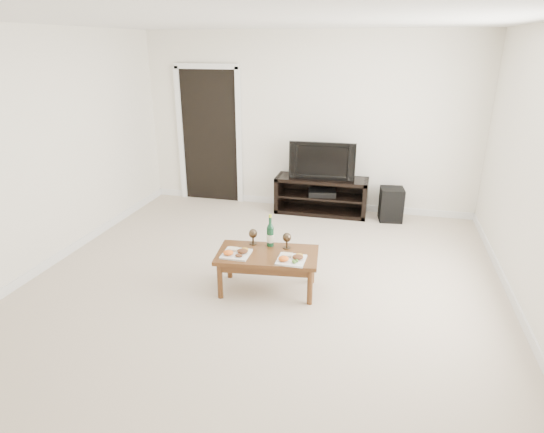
{
  "coord_description": "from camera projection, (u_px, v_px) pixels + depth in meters",
  "views": [
    {
      "loc": [
        1.12,
        -3.96,
        2.41
      ],
      "look_at": [
        0.04,
        0.38,
        0.7
      ],
      "focal_mm": 30.0,
      "sensor_mm": 36.0,
      "label": 1
    }
  ],
  "objects": [
    {
      "name": "plate_right",
      "position": [
        291.0,
        258.0,
        4.42
      ],
      "size": [
        0.27,
        0.27,
        0.07
      ],
      "primitive_type": "cube",
      "color": "white",
      "rests_on": "coffee_table"
    },
    {
      "name": "ceiling",
      "position": [
        256.0,
        16.0,
        3.77
      ],
      "size": [
        5.0,
        5.5,
        0.04
      ],
      "primitive_type": "cube",
      "color": "white",
      "rests_on": "back_wall"
    },
    {
      "name": "av_receiver",
      "position": [
        322.0,
        193.0,
        6.77
      ],
      "size": [
        0.44,
        0.36,
        0.08
      ],
      "primitive_type": "cube",
      "rotation": [
        0.0,
        0.0,
        0.16
      ],
      "color": "black",
      "rests_on": "media_console"
    },
    {
      "name": "wine_bottle",
      "position": [
        270.0,
        230.0,
        4.71
      ],
      "size": [
        0.07,
        0.07,
        0.35
      ],
      "primitive_type": "cylinder",
      "color": "#103C22",
      "rests_on": "coffee_table"
    },
    {
      "name": "plate_left",
      "position": [
        236.0,
        252.0,
        4.55
      ],
      "size": [
        0.27,
        0.27,
        0.07
      ],
      "primitive_type": "cube",
      "color": "white",
      "rests_on": "coffee_table"
    },
    {
      "name": "back_wall",
      "position": [
        308.0,
        123.0,
        6.75
      ],
      "size": [
        5.0,
        0.04,
        2.6
      ],
      "primitive_type": "cube",
      "color": "white",
      "rests_on": "ground"
    },
    {
      "name": "goblet_left",
      "position": [
        253.0,
        237.0,
        4.78
      ],
      "size": [
        0.09,
        0.09,
        0.17
      ],
      "primitive_type": null,
      "color": "#3C2F21",
      "rests_on": "coffee_table"
    },
    {
      "name": "doorway",
      "position": [
        210.0,
        137.0,
        7.16
      ],
      "size": [
        0.9,
        0.02,
        2.05
      ],
      "primitive_type": "cube",
      "color": "black",
      "rests_on": "ground"
    },
    {
      "name": "goblet_right",
      "position": [
        287.0,
        241.0,
        4.68
      ],
      "size": [
        0.09,
        0.09,
        0.17
      ],
      "primitive_type": null,
      "color": "#3C2F21",
      "rests_on": "coffee_table"
    },
    {
      "name": "media_console",
      "position": [
        321.0,
        196.0,
        6.8
      ],
      "size": [
        1.36,
        0.45,
        0.55
      ],
      "primitive_type": "cube",
      "color": "black",
      "rests_on": "ground"
    },
    {
      "name": "floor",
      "position": [
        259.0,
        292.0,
        4.7
      ],
      "size": [
        5.5,
        5.5,
        0.0
      ],
      "primitive_type": "plane",
      "color": "beige",
      "rests_on": "ground"
    },
    {
      "name": "coffee_table",
      "position": [
        267.0,
        272.0,
        4.67
      ],
      "size": [
        1.07,
        0.66,
        0.42
      ],
      "primitive_type": "cube",
      "rotation": [
        0.0,
        0.0,
        0.11
      ],
      "color": "brown",
      "rests_on": "ground"
    },
    {
      "name": "subwoofer",
      "position": [
        391.0,
        204.0,
        6.54
      ],
      "size": [
        0.36,
        0.36,
        0.48
      ],
      "primitive_type": "cube",
      "rotation": [
        0.0,
        0.0,
        0.13
      ],
      "color": "black",
      "rests_on": "ground"
    },
    {
      "name": "television",
      "position": [
        323.0,
        160.0,
        6.61
      ],
      "size": [
        0.96,
        0.16,
        0.55
      ],
      "primitive_type": "imported",
      "rotation": [
        0.0,
        0.0,
        0.03
      ],
      "color": "black",
      "rests_on": "media_console"
    }
  ]
}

